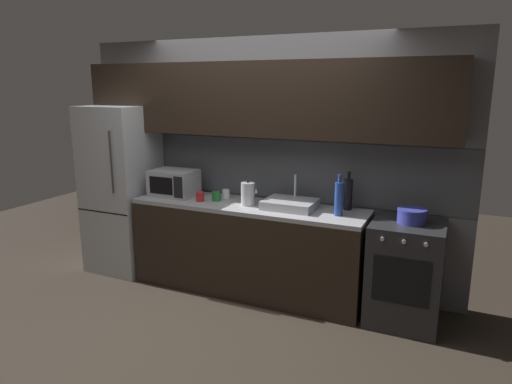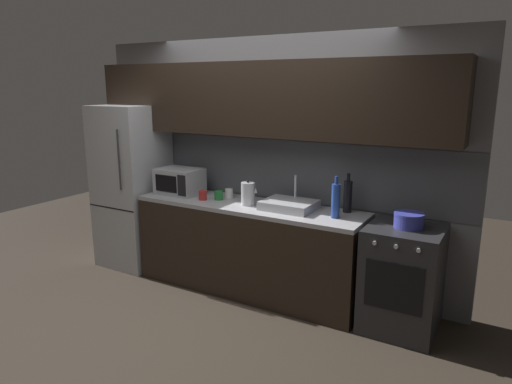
{
  "view_description": "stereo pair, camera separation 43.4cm",
  "coord_description": "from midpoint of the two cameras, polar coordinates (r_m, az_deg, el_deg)",
  "views": [
    {
      "loc": [
        1.86,
        -3.0,
        2.02
      ],
      "look_at": [
        0.09,
        0.9,
        1.03
      ],
      "focal_mm": 32.23,
      "sensor_mm": 36.0,
      "label": 1
    },
    {
      "loc": [
        2.25,
        -2.81,
        2.02
      ],
      "look_at": [
        0.09,
        0.9,
        1.03
      ],
      "focal_mm": 32.23,
      "sensor_mm": 36.0,
      "label": 2
    }
  ],
  "objects": [
    {
      "name": "mug_white",
      "position": [
        4.71,
        -6.4,
        -0.27
      ],
      "size": [
        0.08,
        0.08,
        0.09
      ],
      "primitive_type": "cylinder",
      "color": "silver",
      "rests_on": "counter_run"
    },
    {
      "name": "sink_basin",
      "position": [
        4.31,
        1.39,
        -1.53
      ],
      "size": [
        0.48,
        0.38,
        0.3
      ],
      "color": "#ADAFB5",
      "rests_on": "counter_run"
    },
    {
      "name": "wine_bottle_blue",
      "position": [
        4.07,
        7.26,
        -0.83
      ],
      "size": [
        0.07,
        0.07,
        0.37
      ],
      "color": "#234299",
      "rests_on": "counter_run"
    },
    {
      "name": "back_wall",
      "position": [
        4.61,
        -2.17,
        7.13
      ],
      "size": [
        4.07,
        0.44,
        2.5
      ],
      "color": "slate",
      "rests_on": "ground"
    },
    {
      "name": "counter_run",
      "position": [
        4.6,
        -3.73,
        -6.99
      ],
      "size": [
        2.33,
        0.6,
        0.9
      ],
      "color": "black",
      "rests_on": "ground"
    },
    {
      "name": "microwave",
      "position": [
        4.91,
        -12.66,
        1.1
      ],
      "size": [
        0.46,
        0.35,
        0.27
      ],
      "color": "#A8AAAF",
      "rests_on": "counter_run"
    },
    {
      "name": "kettle",
      "position": [
        4.41,
        -3.83,
        -0.26
      ],
      "size": [
        0.17,
        0.13,
        0.24
      ],
      "color": "#B7BABF",
      "rests_on": "counter_run"
    },
    {
      "name": "mug_red",
      "position": [
        4.63,
        -9.62,
        -0.6
      ],
      "size": [
        0.08,
        0.08,
        0.09
      ],
      "primitive_type": "cylinder",
      "color": "#A82323",
      "rests_on": "counter_run"
    },
    {
      "name": "refrigerator",
      "position": [
        5.35,
        -18.54,
        0.34
      ],
      "size": [
        0.68,
        0.69,
        1.82
      ],
      "color": "#B7BABF",
      "rests_on": "ground"
    },
    {
      "name": "cooking_pot",
      "position": [
        3.99,
        15.87,
        -2.91
      ],
      "size": [
        0.24,
        0.24,
        0.12
      ],
      "color": "#333899",
      "rests_on": "oven_range"
    },
    {
      "name": "oven_range",
      "position": [
        4.15,
        15.19,
        -9.71
      ],
      "size": [
        0.6,
        0.62,
        0.9
      ],
      "color": "#232326",
      "rests_on": "ground"
    },
    {
      "name": "mug_green",
      "position": [
        4.62,
        -7.64,
        -0.56
      ],
      "size": [
        0.09,
        0.09,
        0.09
      ],
      "primitive_type": "cylinder",
      "color": "#1E6B2D",
      "rests_on": "counter_run"
    },
    {
      "name": "ground_plane",
      "position": [
        4.09,
        -9.83,
        -16.8
      ],
      "size": [
        10.0,
        10.0,
        0.0
      ],
      "primitive_type": "plane",
      "color": "#2D261E"
    },
    {
      "name": "wine_bottle_dark",
      "position": [
        4.27,
        8.55,
        -0.27
      ],
      "size": [
        0.08,
        0.08,
        0.36
      ],
      "color": "black",
      "rests_on": "counter_run"
    }
  ]
}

